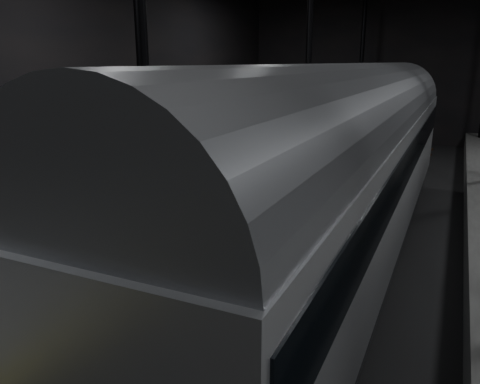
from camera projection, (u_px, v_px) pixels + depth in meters
The scene contains 6 objects.
ground at pixel (348, 263), 13.32m from camera, with size 44.00×44.00×0.00m, color black.
platform_left at pixel (133, 212), 16.22m from camera, with size 9.00×43.80×1.00m, color #4A4A48.
tactile_strip at pixel (244, 215), 14.37m from camera, with size 0.50×43.80×0.01m, color olive.
track at pixel (348, 261), 13.31m from camera, with size 2.40×43.00×0.24m.
train at pixel (354, 161), 12.44m from camera, with size 3.02×20.16×5.39m.
woman at pixel (228, 189), 14.39m from camera, with size 0.57×0.37×1.55m, color #A67E66.
Camera 1 is at (2.37, -12.44, 5.55)m, focal length 35.00 mm.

